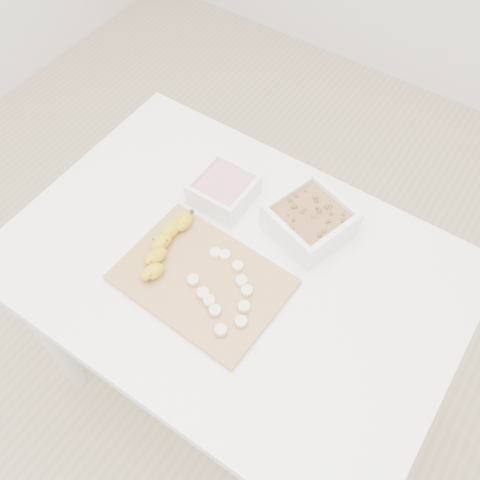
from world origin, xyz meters
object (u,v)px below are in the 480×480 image
Objects in this scene: bowl_granola at (310,220)px; cutting_board at (202,280)px; bowl_yogurt at (224,189)px; banana at (165,246)px; table at (233,286)px.

bowl_granola is 0.58× the size of cutting_board.
bowl_yogurt is 0.69× the size of banana.
bowl_yogurt is 0.24m from cutting_board.
table is at bearing -49.47° from bowl_yogurt.
banana is (-0.11, 0.01, 0.02)m from cutting_board.
bowl_yogurt is at bearing 87.62° from banana.
bowl_granola is (0.22, 0.03, 0.01)m from bowl_yogurt.
bowl_granola is at bearing 7.84° from bowl_yogurt.
table is at bearing 67.98° from cutting_board.
bowl_granola reaches higher than table.
banana is at bearing 173.54° from cutting_board.
cutting_board is (0.09, -0.22, -0.02)m from bowl_yogurt.
table is 2.87× the size of cutting_board.
bowl_yogurt reaches higher than cutting_board.
bowl_granola is (0.09, 0.17, 0.13)m from table.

